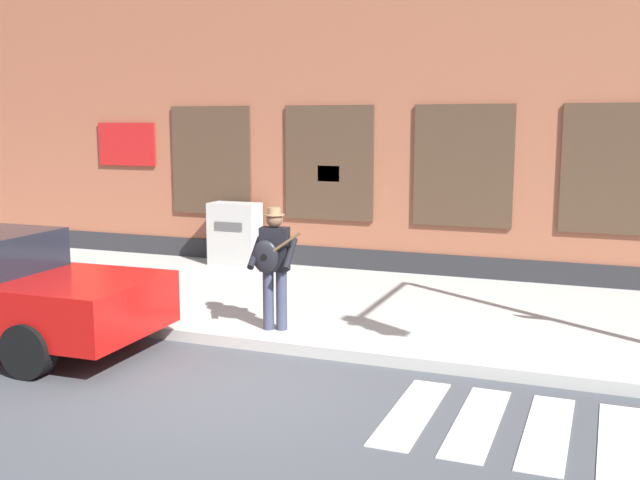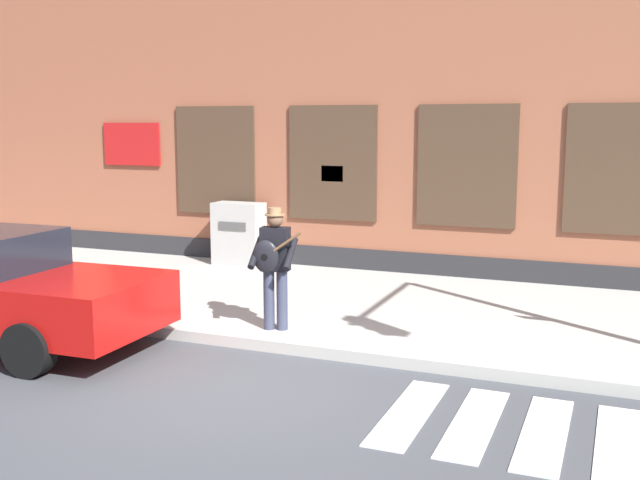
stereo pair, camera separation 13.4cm
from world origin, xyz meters
TOP-DOWN VIEW (x-y plane):
  - ground_plane at (0.00, 0.00)m, footprint 160.00×160.00m
  - sidewalk at (0.00, 3.71)m, footprint 28.00×4.97m
  - building_backdrop at (-0.00, 8.19)m, footprint 28.00×4.06m
  - busker at (-0.41, 1.74)m, footprint 0.75×0.59m
  - utility_box at (-3.11, 5.74)m, footprint 0.99×0.53m

SIDE VIEW (x-z plane):
  - ground_plane at x=0.00m, z-range 0.00..0.00m
  - sidewalk at x=0.00m, z-range 0.00..0.15m
  - utility_box at x=-3.11m, z-range 0.15..1.39m
  - busker at x=-0.41m, z-range 0.27..1.94m
  - building_backdrop at x=0.00m, z-range -0.01..8.03m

